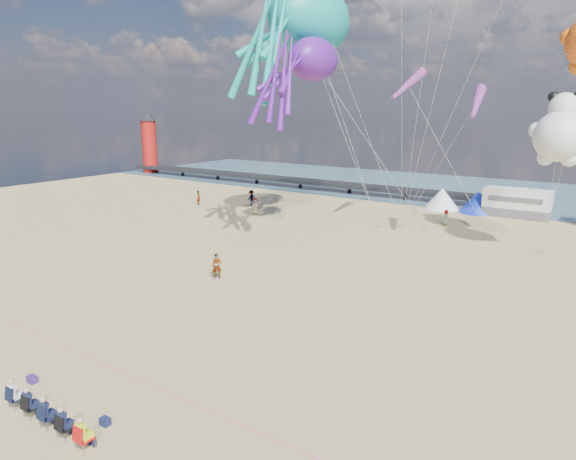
% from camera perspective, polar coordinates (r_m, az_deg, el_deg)
% --- Properties ---
extents(ground, '(120.00, 120.00, 0.00)m').
position_cam_1_polar(ground, '(26.66, -7.39, -11.96)').
color(ground, tan).
rests_on(ground, ground).
extents(water, '(120.00, 120.00, 0.00)m').
position_cam_1_polar(water, '(75.42, 21.68, 3.88)').
color(water, '#3E6477').
rests_on(water, ground).
extents(pier, '(60.00, 3.00, 0.50)m').
position_cam_1_polar(pier, '(76.70, -1.13, 5.72)').
color(pier, black).
rests_on(pier, ground).
extents(lighthouse, '(2.60, 2.60, 9.00)m').
position_cam_1_polar(lighthouse, '(95.32, -15.13, 8.91)').
color(lighthouse, '#A5140F').
rests_on(lighthouse, ground).
extents(motorhome_0, '(6.60, 2.50, 3.00)m').
position_cam_1_polar(motorhome_0, '(59.50, 24.08, 2.75)').
color(motorhome_0, silver).
rests_on(motorhome_0, ground).
extents(tent_white, '(4.00, 4.00, 2.40)m').
position_cam_1_polar(tent_white, '(61.44, 16.73, 3.38)').
color(tent_white, white).
rests_on(tent_white, ground).
extents(tent_blue, '(4.00, 4.00, 2.40)m').
position_cam_1_polar(tent_blue, '(60.37, 20.33, 2.94)').
color(tent_blue, '#1933CC').
rests_on(tent_blue, ground).
extents(spectator_row, '(6.10, 0.90, 1.30)m').
position_cam_1_polar(spectator_row, '(21.60, -25.15, -17.80)').
color(spectator_row, black).
rests_on(spectator_row, ground).
extents(cooler_purple, '(0.40, 0.30, 0.32)m').
position_cam_1_polar(cooler_purple, '(25.15, -26.56, -14.62)').
color(cooler_purple, navy).
rests_on(cooler_purple, ground).
extents(cooler_navy, '(0.38, 0.28, 0.30)m').
position_cam_1_polar(cooler_navy, '(21.24, -19.65, -19.40)').
color(cooler_navy, '#141A40').
rests_on(cooler_navy, ground).
extents(rope_line, '(34.00, 0.03, 0.03)m').
position_cam_1_polar(rope_line, '(23.62, -15.81, -15.90)').
color(rope_line, '#F2338C').
rests_on(rope_line, ground).
extents(standing_person, '(0.76, 0.74, 1.75)m').
position_cam_1_polar(standing_person, '(35.25, -7.91, -4.01)').
color(standing_person, tan).
rests_on(standing_person, ground).
extents(beachgoer_0, '(0.63, 0.67, 1.54)m').
position_cam_1_polar(beachgoer_0, '(53.16, 17.13, 1.37)').
color(beachgoer_0, '#7F6659').
rests_on(beachgoer_0, ground).
extents(beachgoer_2, '(0.86, 1.01, 1.84)m').
position_cam_1_polar(beachgoer_2, '(60.97, -4.09, 3.58)').
color(beachgoer_2, '#7F6659').
rests_on(beachgoer_2, ground).
extents(beachgoer_5, '(1.68, 1.08, 1.73)m').
position_cam_1_polar(beachgoer_5, '(62.18, -9.90, 3.56)').
color(beachgoer_5, '#7F6659').
rests_on(beachgoer_5, ground).
extents(beachgoer_6, '(0.74, 0.76, 1.75)m').
position_cam_1_polar(beachgoer_6, '(55.91, -3.63, 2.63)').
color(beachgoer_6, '#7F6659').
rests_on(beachgoer_6, ground).
extents(sandbag_a, '(0.50, 0.35, 0.22)m').
position_cam_1_polar(sandbag_a, '(50.47, 10.03, 0.37)').
color(sandbag_a, gray).
rests_on(sandbag_a, ground).
extents(sandbag_b, '(0.50, 0.35, 0.22)m').
position_cam_1_polar(sandbag_b, '(50.47, 15.00, 0.11)').
color(sandbag_b, gray).
rests_on(sandbag_b, ground).
extents(sandbag_c, '(0.50, 0.35, 0.22)m').
position_cam_1_polar(sandbag_c, '(45.80, 26.29, -2.20)').
color(sandbag_c, gray).
rests_on(sandbag_c, ground).
extents(sandbag_d, '(0.50, 0.35, 0.22)m').
position_cam_1_polar(sandbag_d, '(49.08, 21.41, -0.75)').
color(sandbag_d, gray).
rests_on(sandbag_d, ground).
extents(sandbag_e, '(0.50, 0.35, 0.22)m').
position_cam_1_polar(sandbag_e, '(50.63, 12.54, 0.29)').
color(sandbag_e, gray).
rests_on(sandbag_e, ground).
extents(kite_octopus_teal, '(9.01, 12.25, 12.87)m').
position_cam_1_polar(kite_octopus_teal, '(48.74, 2.42, 22.33)').
color(kite_octopus_teal, teal).
extents(kite_octopus_purple, '(4.86, 8.91, 9.67)m').
position_cam_1_polar(kite_octopus_purple, '(44.10, 2.82, 18.41)').
color(kite_octopus_purple, '#54158A').
extents(kite_panda, '(5.83, 5.69, 6.35)m').
position_cam_1_polar(kite_panda, '(42.81, 27.98, 9.19)').
color(kite_panda, white).
extents(windsock_left, '(1.25, 6.03, 6.00)m').
position_cam_1_polar(windsock_left, '(49.29, 2.89, 18.87)').
color(windsock_left, red).
extents(windsock_mid, '(1.67, 5.70, 5.62)m').
position_cam_1_polar(windsock_mid, '(49.06, 13.18, 15.43)').
color(windsock_mid, red).
extents(windsock_right, '(1.53, 4.56, 4.48)m').
position_cam_1_polar(windsock_right, '(42.75, 20.25, 13.15)').
color(windsock_right, red).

